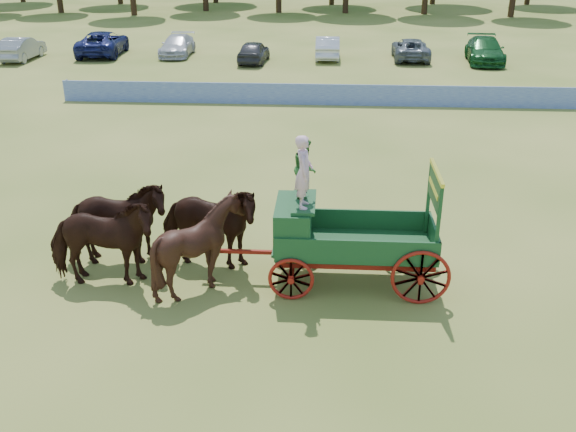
{
  "coord_description": "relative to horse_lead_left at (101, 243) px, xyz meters",
  "views": [
    {
      "loc": [
        -0.49,
        -13.7,
        8.04
      ],
      "look_at": [
        -1.45,
        1.33,
        1.3
      ],
      "focal_mm": 40.0,
      "sensor_mm": 36.0,
      "label": 1
    }
  ],
  "objects": [
    {
      "name": "ground",
      "position": [
        5.86,
        0.22,
        -1.16
      ],
      "size": [
        160.0,
        160.0,
        0.0
      ],
      "primitive_type": "plane",
      "color": "#A29649",
      "rests_on": "ground"
    },
    {
      "name": "horse_lead_left",
      "position": [
        0.0,
        0.0,
        0.0
      ],
      "size": [
        2.8,
        1.38,
        2.32
      ],
      "primitive_type": "imported",
      "rotation": [
        0.0,
        0.0,
        1.62
      ],
      "color": "black",
      "rests_on": "ground"
    },
    {
      "name": "horse_lead_right",
      "position": [
        0.0,
        1.1,
        0.0
      ],
      "size": [
        2.88,
        1.58,
        2.32
      ],
      "primitive_type": "imported",
      "rotation": [
        0.0,
        0.0,
        1.7
      ],
      "color": "black",
      "rests_on": "ground"
    },
    {
      "name": "horse_wheel_left",
      "position": [
        2.4,
        0.0,
        0.0
      ],
      "size": [
        2.16,
        1.93,
        2.32
      ],
      "primitive_type": "imported",
      "rotation": [
        0.0,
        0.0,
        1.6
      ],
      "color": "black",
      "rests_on": "ground"
    },
    {
      "name": "horse_wheel_right",
      "position": [
        2.4,
        1.1,
        0.0
      ],
      "size": [
        2.91,
        1.68,
        2.32
      ],
      "primitive_type": "imported",
      "rotation": [
        0.0,
        0.0,
        1.41
      ],
      "color": "black",
      "rests_on": "ground"
    },
    {
      "name": "farm_dray",
      "position": [
        5.37,
        0.56,
        0.46
      ],
      "size": [
        6.0,
        2.0,
        3.87
      ],
      "color": "maroon",
      "rests_on": "ground"
    },
    {
      "name": "sponsor_banner",
      "position": [
        4.86,
        18.22,
        -0.63
      ],
      "size": [
        26.0,
        0.08,
        1.05
      ],
      "primitive_type": "cube",
      "color": "#1D389D",
      "rests_on": "ground"
    },
    {
      "name": "parked_cars",
      "position": [
        -2.2,
        30.55,
        -0.4
      ],
      "size": [
        38.04,
        7.52,
        1.64
      ],
      "color": "silver",
      "rests_on": "ground"
    }
  ]
}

